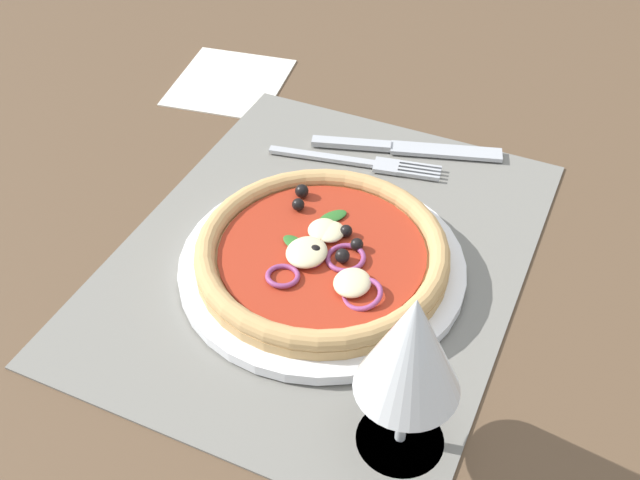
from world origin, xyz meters
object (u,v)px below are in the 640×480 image
(fork, at_px, (364,163))
(knife, at_px, (408,148))
(pizza, at_px, (322,253))
(wine_glass, at_px, (411,352))
(napkin, at_px, (230,82))
(plate, at_px, (322,266))

(fork, bearing_deg, knife, 40.93)
(pizza, xyz_separation_m, wine_glass, (0.13, 0.12, 0.08))
(wine_glass, bearing_deg, napkin, -137.05)
(fork, bearing_deg, wine_glass, -74.28)
(wine_glass, xyz_separation_m, napkin, (-0.38, -0.35, -0.10))
(napkin, bearing_deg, pizza, 43.22)
(plate, height_order, wine_glass, wine_glass)
(pizza, bearing_deg, wine_glass, 42.43)
(pizza, height_order, wine_glass, wine_glass)
(plate, bearing_deg, knife, 177.46)
(plate, relative_size, napkin, 1.81)
(fork, xyz_separation_m, wine_glass, (0.29, 0.15, 0.09))
(plate, xyz_separation_m, pizza, (0.00, 0.00, 0.02))
(plate, xyz_separation_m, wine_glass, (0.13, 0.12, 0.09))
(fork, relative_size, knife, 0.92)
(plate, height_order, fork, plate)
(pizza, bearing_deg, napkin, -136.78)
(plate, bearing_deg, wine_glass, 42.44)
(fork, distance_m, knife, 0.05)
(pizza, bearing_deg, fork, -171.15)
(plate, xyz_separation_m, knife, (-0.20, 0.01, -0.00))
(pizza, relative_size, napkin, 1.58)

